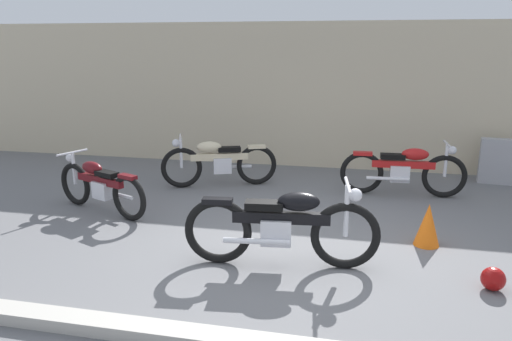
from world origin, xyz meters
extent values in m
plane|color=slate|center=(0.00, 0.00, 0.00)|extent=(40.00, 40.00, 0.00)
cube|color=beige|center=(0.00, 4.58, 1.46)|extent=(18.00, 0.30, 2.92)
cube|color=#9E9EA3|center=(3.25, 3.90, 0.42)|extent=(0.74, 0.28, 0.83)
sphere|color=maroon|center=(2.15, -0.42, 0.12)|extent=(0.25, 0.25, 0.25)
cone|color=orange|center=(1.62, 0.66, 0.28)|extent=(0.32, 0.32, 0.55)
torus|color=black|center=(2.12, 2.80, 0.36)|extent=(0.73, 0.12, 0.72)
torus|color=black|center=(0.79, 2.75, 0.36)|extent=(0.73, 0.12, 0.72)
cube|color=silver|center=(1.41, 2.78, 0.38)|extent=(0.32, 0.21, 0.28)
cube|color=#B21919|center=(1.46, 2.78, 0.54)|extent=(1.02, 0.14, 0.12)
ellipsoid|color=#B21919|center=(1.63, 2.78, 0.72)|extent=(0.44, 0.21, 0.20)
cube|color=black|center=(1.28, 2.77, 0.67)|extent=(0.40, 0.19, 0.08)
cube|color=#B21919|center=(0.79, 2.75, 0.70)|extent=(0.32, 0.13, 0.06)
cylinder|color=silver|center=(2.12, 2.80, 0.63)|extent=(0.06, 0.06, 0.55)
cylinder|color=silver|center=(2.12, 2.80, 0.91)|extent=(0.06, 0.58, 0.04)
sphere|color=silver|center=(2.20, 2.81, 0.81)|extent=(0.14, 0.14, 0.14)
cylinder|color=silver|center=(1.21, 2.65, 0.31)|extent=(0.70, 0.09, 0.06)
torus|color=black|center=(0.62, -0.23, 0.39)|extent=(0.79, 0.18, 0.78)
torus|color=black|center=(-0.82, -0.39, 0.39)|extent=(0.79, 0.18, 0.78)
cube|color=silver|center=(-0.15, -0.31, 0.41)|extent=(0.37, 0.25, 0.30)
cube|color=black|center=(-0.10, -0.31, 0.59)|extent=(1.11, 0.23, 0.13)
ellipsoid|color=black|center=(0.09, -0.28, 0.78)|extent=(0.49, 0.27, 0.21)
cube|color=black|center=(-0.29, -0.33, 0.72)|extent=(0.45, 0.24, 0.09)
cube|color=black|center=(-0.82, -0.39, 0.76)|extent=(0.36, 0.17, 0.06)
cylinder|color=silver|center=(0.62, -0.23, 0.69)|extent=(0.06, 0.06, 0.59)
cylinder|color=silver|center=(0.62, -0.23, 0.98)|extent=(0.11, 0.62, 0.04)
sphere|color=silver|center=(0.70, -0.22, 0.88)|extent=(0.15, 0.15, 0.15)
cylinder|color=silver|center=(-0.35, -0.46, 0.34)|extent=(0.75, 0.15, 0.06)
torus|color=black|center=(-3.63, 1.18, 0.34)|extent=(0.66, 0.34, 0.68)
torus|color=black|center=(-2.48, 0.70, 0.34)|extent=(0.66, 0.34, 0.68)
cube|color=silver|center=(-3.01, 0.92, 0.36)|extent=(0.35, 0.29, 0.26)
cube|color=#590F14|center=(-3.06, 0.94, 0.51)|extent=(0.92, 0.45, 0.11)
ellipsoid|color=#590F14|center=(-3.21, 1.00, 0.67)|extent=(0.45, 0.33, 0.19)
cube|color=black|center=(-2.90, 0.87, 0.63)|extent=(0.41, 0.30, 0.07)
cube|color=#590F14|center=(-2.48, 0.70, 0.66)|extent=(0.32, 0.22, 0.06)
cylinder|color=silver|center=(-3.63, 1.18, 0.59)|extent=(0.05, 0.05, 0.51)
cylinder|color=silver|center=(-3.63, 1.18, 0.85)|extent=(0.24, 0.51, 0.03)
sphere|color=silver|center=(-3.70, 1.21, 0.76)|extent=(0.13, 0.13, 0.13)
cylinder|color=silver|center=(-2.80, 0.95, 0.29)|extent=(0.62, 0.30, 0.06)
torus|color=black|center=(-2.33, 2.43, 0.36)|extent=(0.71, 0.34, 0.73)
torus|color=black|center=(-1.08, 2.91, 0.36)|extent=(0.71, 0.34, 0.73)
cube|color=silver|center=(-1.66, 2.69, 0.38)|extent=(0.37, 0.30, 0.28)
cube|color=beige|center=(-1.70, 2.67, 0.54)|extent=(0.99, 0.46, 0.12)
ellipsoid|color=beige|center=(-1.87, 2.61, 0.72)|extent=(0.48, 0.34, 0.20)
cube|color=black|center=(-1.54, 2.73, 0.67)|extent=(0.44, 0.31, 0.08)
cube|color=beige|center=(-1.08, 2.91, 0.70)|extent=(0.34, 0.23, 0.06)
cylinder|color=silver|center=(-2.33, 2.43, 0.64)|extent=(0.06, 0.06, 0.55)
cylinder|color=silver|center=(-2.33, 2.43, 0.91)|extent=(0.24, 0.55, 0.04)
sphere|color=silver|center=(-2.40, 2.40, 0.81)|extent=(0.14, 0.14, 0.14)
cylinder|color=silver|center=(-1.51, 2.87, 0.31)|extent=(0.67, 0.31, 0.06)
camera|label=1|loc=(0.71, -5.40, 2.47)|focal=33.98mm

